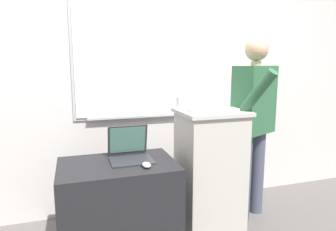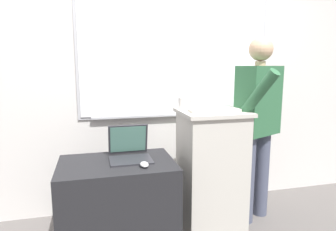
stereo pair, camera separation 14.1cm
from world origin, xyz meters
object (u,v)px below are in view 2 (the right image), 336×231
Objects in this scene: laptop at (129,148)px; computer_mouse_by_laptop at (144,164)px; side_desk at (118,207)px; coffee_mug at (183,103)px; person_presenter at (258,118)px; wireless_keyboard at (215,111)px; lectern_podium at (211,172)px.

computer_mouse_by_laptop is (0.08, -0.24, -0.06)m from laptop.
coffee_mug is at bearing 24.91° from side_desk.
person_presenter reaches higher than computer_mouse_by_laptop.
laptop reaches higher than computer_mouse_by_laptop.
person_presenter is at bearing -7.11° from coffee_mug.
side_desk is at bearing -139.07° from laptop.
side_desk is 2.07× the size of wireless_keyboard.
wireless_keyboard is (-0.01, -0.06, 0.53)m from lectern_podium.
wireless_keyboard is 4.10× the size of computer_mouse_by_laptop.
computer_mouse_by_laptop is 0.71m from coffee_mug.
wireless_keyboard is at bearing 2.71° from side_desk.
lectern_podium reaches higher than side_desk.
computer_mouse_by_laptop is (-0.60, -0.19, -0.34)m from wireless_keyboard.
person_presenter is 13.31× the size of coffee_mug.
coffee_mug reaches higher than lectern_podium.
computer_mouse_by_laptop is at bearing -134.31° from coffee_mug.
laptop is at bearing 107.27° from computer_mouse_by_laptop.
side_desk is 0.51× the size of person_presenter.
lectern_podium is 10.55× the size of computer_mouse_by_laptop.
wireless_keyboard is at bearing -4.61° from laptop.
lectern_podium reaches higher than computer_mouse_by_laptop.
side_desk is 1.00m from coffee_mug.
laptop is (-1.16, -0.10, -0.17)m from person_presenter.
person_presenter is 1.16m from computer_mouse_by_laptop.
lectern_podium is at bearing -42.78° from coffee_mug.
lectern_podium is at bearing 167.33° from person_presenter.
lectern_podium is at bearing 7.10° from side_desk.
person_presenter is at bearing 17.58° from computer_mouse_by_laptop.
coffee_mug is at bearing 20.70° from laptop.
coffee_mug is at bearing 137.22° from lectern_podium.
coffee_mug reaches higher than side_desk.
coffee_mug is at bearing 148.83° from person_presenter.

